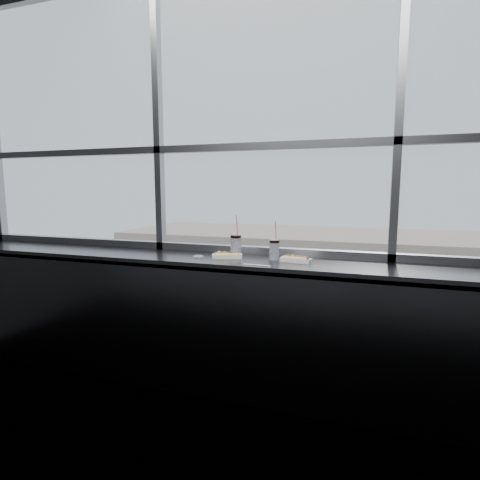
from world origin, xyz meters
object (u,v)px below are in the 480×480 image
(hotdog_tray_left, at_px, (227,255))
(pedestrian_b, at_px, (346,332))
(soda_cup_right, at_px, (274,248))
(tree_center, at_px, (354,299))
(car_far_b, at_px, (368,352))
(tree_left, at_px, (249,292))
(hotdog_tray_right, at_px, (296,259))
(wrapper, at_px, (198,256))
(car_near_a, at_px, (104,367))
(loose_straw, at_px, (257,265))
(car_near_b, at_px, (233,389))
(soda_cup_left, at_px, (236,244))
(pedestrian_a, at_px, (266,320))
(car_far_a, at_px, (208,332))
(pedestrian_c, at_px, (414,332))
(car_near_c, at_px, (376,416))

(hotdog_tray_left, relative_size, pedestrian_b, 0.11)
(soda_cup_right, height_order, tree_center, soda_cup_right)
(car_far_b, distance_m, tree_left, 11.17)
(hotdog_tray_right, relative_size, tree_center, 0.04)
(wrapper, height_order, car_near_a, wrapper)
(soda_cup_right, relative_size, loose_straw, 1.50)
(pedestrian_b, bearing_deg, car_near_b, 62.72)
(soda_cup_left, distance_m, soda_cup_right, 0.34)
(hotdog_tray_right, bearing_deg, loose_straw, -131.45)
(car_near_a, xyz_separation_m, pedestrian_a, (7.88, 11.74, 0.05))
(soda_cup_left, distance_m, wrapper, 0.32)
(hotdog_tray_right, height_order, car_near_b, hotdog_tray_right)
(soda_cup_left, distance_m, pedestrian_a, 30.76)
(car_far_a, relative_size, pedestrian_c, 2.63)
(hotdog_tray_right, bearing_deg, car_far_b, 95.22)
(car_far_a, bearing_deg, tree_left, -29.88)
(tree_center, bearing_deg, hotdog_tray_left, -91.19)
(soda_cup_left, xyz_separation_m, car_near_c, (2.04, 16.18, -11.09))
(wrapper, relative_size, pedestrian_b, 0.04)
(loose_straw, xyz_separation_m, car_near_a, (-14.92, 16.50, -10.96))
(hotdog_tray_right, distance_m, car_far_a, 28.97)
(tree_center, bearing_deg, car_near_a, -141.71)
(soda_cup_right, relative_size, pedestrian_b, 0.14)
(loose_straw, bearing_deg, wrapper, 167.07)
(car_near_b, height_order, tree_left, tree_left)
(wrapper, xyz_separation_m, pedestrian_c, (5.54, 29.24, -10.94))
(pedestrian_a, bearing_deg, hotdog_tray_right, -165.42)
(wrapper, xyz_separation_m, car_far_b, (1.95, 24.34, -11.05))
(hotdog_tray_right, xyz_separation_m, pedestrian_b, (-0.52, 27.43, -10.96))
(hotdog_tray_right, relative_size, car_far_a, 0.04)
(soda_cup_left, height_order, pedestrian_b, soda_cup_left)
(car_far_b, bearing_deg, tree_center, 21.42)
(soda_cup_left, height_order, soda_cup_right, soda_cup_left)
(car_near_a, height_order, tree_left, tree_left)
(loose_straw, bearing_deg, soda_cup_left, 133.78)
(car_near_b, distance_m, pedestrian_b, 12.54)
(loose_straw, height_order, car_near_a, loose_straw)
(pedestrian_c, distance_m, tree_center, 5.46)
(hotdog_tray_right, bearing_deg, car_near_c, 92.65)
(wrapper, distance_m, car_near_c, 19.83)
(wrapper, bearing_deg, car_far_b, 85.41)
(soda_cup_left, height_order, car_far_b, soda_cup_left)
(loose_straw, height_order, car_near_b, loose_straw)
(car_far_a, xyz_separation_m, pedestrian_c, (16.04, 4.90, 0.12))
(car_near_c, bearing_deg, soda_cup_right, 178.09)
(hotdog_tray_left, bearing_deg, car_far_a, 97.30)
(car_near_c, xyz_separation_m, pedestrian_c, (3.24, 12.90, 0.06))
(car_near_a, bearing_deg, car_far_b, -70.62)
(wrapper, height_order, tree_left, wrapper)
(car_near_a, bearing_deg, tree_left, -34.04)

